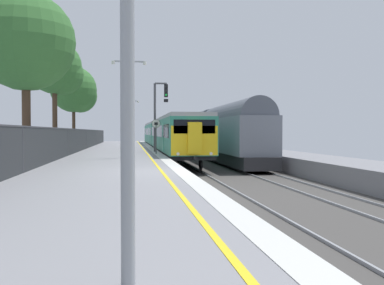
{
  "coord_description": "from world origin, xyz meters",
  "views": [
    {
      "loc": [
        -1.56,
        -16.56,
        1.51
      ],
      "look_at": [
        1.82,
        6.87,
        0.94
      ],
      "focal_mm": 40.55,
      "sensor_mm": 36.0,
      "label": 1
    }
  ],
  "objects": [
    {
      "name": "background_tree_left",
      "position": [
        -6.49,
        5.49,
        5.76
      ],
      "size": [
        4.76,
        4.76,
        8.26
      ],
      "color": "#473323",
      "rests_on": "ground"
    },
    {
      "name": "ground",
      "position": [
        2.64,
        0.0,
        -0.61
      ],
      "size": [
        17.4,
        110.0,
        1.21
      ],
      "color": "gray"
    },
    {
      "name": "background_tree_right",
      "position": [
        -6.54,
        14.62,
        5.84
      ],
      "size": [
        3.84,
        3.73,
        7.89
      ],
      "color": "#473323",
      "rests_on": "ground"
    },
    {
      "name": "platform_lamp_far",
      "position": [
        -1.58,
        29.75,
        2.94
      ],
      "size": [
        2.0,
        0.2,
        4.9
      ],
      "color": "#93999E",
      "rests_on": "ground"
    },
    {
      "name": "signal_gantry",
      "position": [
        0.61,
        16.53,
        3.28
      ],
      "size": [
        1.1,
        0.24,
        5.27
      ],
      "color": "#47474C",
      "rests_on": "ground"
    },
    {
      "name": "platform_back_fence",
      "position": [
        -5.45,
        0.0,
        0.91
      ],
      "size": [
        0.07,
        99.0,
        1.75
      ],
      "color": "#282B2D",
      "rests_on": "ground"
    },
    {
      "name": "background_tree_centre",
      "position": [
        -6.26,
        22.6,
        5.07
      ],
      "size": [
        4.0,
        4.07,
        7.23
      ],
      "color": "#473323",
      "rests_on": "ground"
    },
    {
      "name": "commuter_train_at_platform",
      "position": [
        2.1,
        28.9,
        1.27
      ],
      "size": [
        2.83,
        42.71,
        3.81
      ],
      "color": "#2D846B",
      "rests_on": "ground"
    },
    {
      "name": "freight_train_adjacent_track",
      "position": [
        6.1,
        22.82,
        1.53
      ],
      "size": [
        2.6,
        30.36,
        4.62
      ],
      "color": "#232326",
      "rests_on": "ground"
    },
    {
      "name": "speed_limit_sign",
      "position": [
        0.25,
        13.39,
        1.53
      ],
      "size": [
        0.59,
        0.08,
        2.38
      ],
      "color": "#59595B",
      "rests_on": "ground"
    },
    {
      "name": "platform_lamp_mid",
      "position": [
        -1.58,
        8.72,
        3.35
      ],
      "size": [
        2.0,
        0.2,
        5.67
      ],
      "color": "#93999E",
      "rests_on": "ground"
    }
  ]
}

